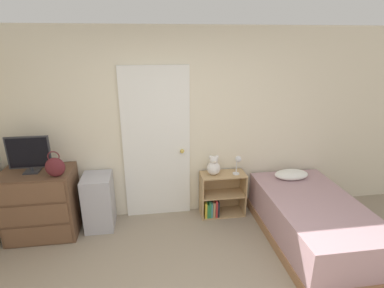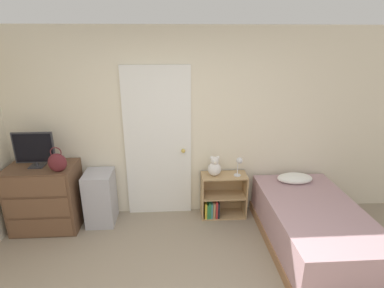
{
  "view_description": "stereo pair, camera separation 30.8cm",
  "coord_description": "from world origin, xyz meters",
  "px_view_note": "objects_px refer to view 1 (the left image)",
  "views": [
    {
      "loc": [
        -0.27,
        -1.66,
        2.37
      ],
      "look_at": [
        0.25,
        1.92,
        1.11
      ],
      "focal_mm": 28.0,
      "sensor_mm": 36.0,
      "label": 1
    },
    {
      "loc": [
        0.03,
        -1.69,
        2.37
      ],
      "look_at": [
        0.25,
        1.92,
        1.11
      ],
      "focal_mm": 28.0,
      "sensor_mm": 36.0,
      "label": 2
    }
  ],
  "objects_px": {
    "teddy_bear": "(214,166)",
    "bed": "(312,221)",
    "storage_bin": "(99,202)",
    "desk_lamp": "(238,161)",
    "tv": "(29,154)",
    "handbag": "(55,167)",
    "bookshelf": "(219,197)",
    "dresser": "(41,203)"
  },
  "relations": [
    {
      "from": "handbag",
      "to": "teddy_bear",
      "type": "height_order",
      "value": "handbag"
    },
    {
      "from": "handbag",
      "to": "bookshelf",
      "type": "height_order",
      "value": "handbag"
    },
    {
      "from": "storage_bin",
      "to": "bed",
      "type": "height_order",
      "value": "storage_bin"
    },
    {
      "from": "storage_bin",
      "to": "bed",
      "type": "xyz_separation_m",
      "value": [
        2.63,
        -0.69,
        -0.09
      ]
    },
    {
      "from": "dresser",
      "to": "desk_lamp",
      "type": "bearing_deg",
      "value": 1.98
    },
    {
      "from": "dresser",
      "to": "storage_bin",
      "type": "height_order",
      "value": "dresser"
    },
    {
      "from": "tv",
      "to": "storage_bin",
      "type": "distance_m",
      "value": 1.03
    },
    {
      "from": "tv",
      "to": "handbag",
      "type": "height_order",
      "value": "tv"
    },
    {
      "from": "storage_bin",
      "to": "bookshelf",
      "type": "height_order",
      "value": "storage_bin"
    },
    {
      "from": "teddy_bear",
      "to": "handbag",
      "type": "bearing_deg",
      "value": -171.21
    },
    {
      "from": "tv",
      "to": "storage_bin",
      "type": "height_order",
      "value": "tv"
    },
    {
      "from": "teddy_bear",
      "to": "bed",
      "type": "relative_size",
      "value": 0.15
    },
    {
      "from": "handbag",
      "to": "teddy_bear",
      "type": "distance_m",
      "value": 1.97
    },
    {
      "from": "teddy_bear",
      "to": "storage_bin",
      "type": "bearing_deg",
      "value": -177.72
    },
    {
      "from": "bookshelf",
      "to": "desk_lamp",
      "type": "xyz_separation_m",
      "value": [
        0.24,
        -0.05,
        0.56
      ]
    },
    {
      "from": "dresser",
      "to": "bookshelf",
      "type": "xyz_separation_m",
      "value": [
        2.31,
        0.13,
        -0.18
      ]
    },
    {
      "from": "tv",
      "to": "bed",
      "type": "distance_m",
      "value": 3.5
    },
    {
      "from": "storage_bin",
      "to": "bookshelf",
      "type": "xyz_separation_m",
      "value": [
        1.63,
        0.07,
        -0.11
      ]
    },
    {
      "from": "bookshelf",
      "to": "bed",
      "type": "height_order",
      "value": "bed"
    },
    {
      "from": "handbag",
      "to": "teddy_bear",
      "type": "bearing_deg",
      "value": 8.79
    },
    {
      "from": "bookshelf",
      "to": "handbag",
      "type": "bearing_deg",
      "value": -171.39
    },
    {
      "from": "tv",
      "to": "teddy_bear",
      "type": "distance_m",
      "value": 2.29
    },
    {
      "from": "bed",
      "to": "tv",
      "type": "bearing_deg",
      "value": 169.42
    },
    {
      "from": "dresser",
      "to": "bookshelf",
      "type": "relative_size",
      "value": 1.39
    },
    {
      "from": "storage_bin",
      "to": "desk_lamp",
      "type": "bearing_deg",
      "value": 0.67
    },
    {
      "from": "handbag",
      "to": "bed",
      "type": "distance_m",
      "value": 3.14
    },
    {
      "from": "teddy_bear",
      "to": "desk_lamp",
      "type": "xyz_separation_m",
      "value": [
        0.33,
        -0.04,
        0.07
      ]
    },
    {
      "from": "tv",
      "to": "dresser",
      "type": "bearing_deg",
      "value": 2.8
    },
    {
      "from": "bed",
      "to": "teddy_bear",
      "type": "bearing_deg",
      "value": 145.23
    },
    {
      "from": "storage_bin",
      "to": "bookshelf",
      "type": "distance_m",
      "value": 1.63
    },
    {
      "from": "bed",
      "to": "bookshelf",
      "type": "bearing_deg",
      "value": 142.7
    },
    {
      "from": "bookshelf",
      "to": "desk_lamp",
      "type": "height_order",
      "value": "desk_lamp"
    },
    {
      "from": "bed",
      "to": "storage_bin",
      "type": "bearing_deg",
      "value": 165.24
    },
    {
      "from": "handbag",
      "to": "bed",
      "type": "height_order",
      "value": "handbag"
    },
    {
      "from": "desk_lamp",
      "to": "dresser",
      "type": "bearing_deg",
      "value": -178.02
    },
    {
      "from": "tv",
      "to": "desk_lamp",
      "type": "relative_size",
      "value": 1.82
    },
    {
      "from": "tv",
      "to": "storage_bin",
      "type": "bearing_deg",
      "value": 5.41
    },
    {
      "from": "tv",
      "to": "handbag",
      "type": "xyz_separation_m",
      "value": [
        0.32,
        -0.17,
        -0.11
      ]
    },
    {
      "from": "storage_bin",
      "to": "desk_lamp",
      "type": "distance_m",
      "value": 1.92
    },
    {
      "from": "bookshelf",
      "to": "teddy_bear",
      "type": "bearing_deg",
      "value": -175.39
    },
    {
      "from": "handbag",
      "to": "desk_lamp",
      "type": "bearing_deg",
      "value": 6.55
    },
    {
      "from": "handbag",
      "to": "storage_bin",
      "type": "xyz_separation_m",
      "value": [
        0.39,
        0.24,
        -0.62
      ]
    }
  ]
}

